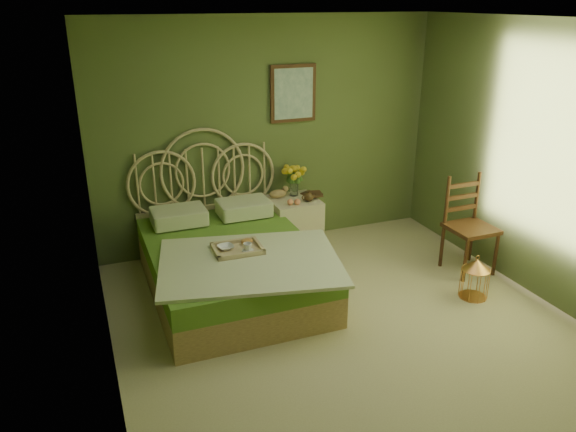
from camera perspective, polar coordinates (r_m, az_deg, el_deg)
name	(u,v)px	position (r m, az deg, el deg)	size (l,w,h in m)	color
floor	(356,336)	(5.04, 6.96, -11.99)	(4.50, 4.50, 0.00)	#C0B38A
ceiling	(373,21)	(4.22, 8.60, 19.04)	(4.50, 4.50, 0.00)	silver
wall_back	(269,135)	(6.44, -1.99, 8.27)	(4.00, 4.00, 0.00)	#576A37
wall_left	(98,231)	(3.95, -18.70, -1.43)	(4.50, 4.50, 0.00)	#576A37
wall_right	(558,169)	(5.67, 25.77, 4.34)	(4.50, 4.50, 0.00)	#576A37
wall_art	(293,93)	(6.43, 0.54, 12.34)	(0.54, 0.04, 0.64)	#3B2210
bed	(230,261)	(5.62, -5.94, -4.55)	(1.83, 2.31, 1.43)	tan
nightstand	(294,218)	(6.52, 0.59, -0.18)	(0.54, 0.54, 1.03)	beige
chair	(467,218)	(6.23, 17.71, -0.23)	(0.46, 0.46, 1.03)	#3B2210
birdcage	(475,279)	(5.78, 18.45, -6.08)	(0.27, 0.27, 0.41)	#D08742
book_lower	(308,196)	(6.51, 2.01, 2.05)	(0.16, 0.22, 0.02)	#381E0F
book_upper	(308,194)	(6.50, 2.01, 2.22)	(0.17, 0.23, 0.02)	#472819
cereal_bowl	(226,247)	(5.29, -6.34, -3.19)	(0.15, 0.15, 0.04)	white
coffee_cup	(248,247)	(5.23, -4.13, -3.17)	(0.08, 0.08, 0.08)	white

